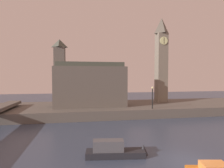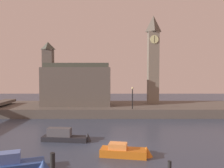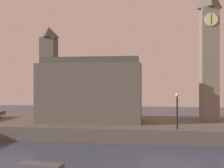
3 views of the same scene
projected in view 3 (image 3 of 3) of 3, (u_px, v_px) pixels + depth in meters
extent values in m
cube|color=#5B544C|center=(146.00, 128.00, 32.69)|extent=(70.00, 12.00, 1.50)
cube|color=slate|center=(209.00, 65.00, 33.52)|extent=(2.04, 2.04, 13.86)
cylinder|color=beige|center=(211.00, 19.00, 32.45)|extent=(1.55, 0.12, 1.55)
cube|color=black|center=(211.00, 19.00, 32.38)|extent=(0.07, 0.04, 1.24)
cube|color=#5B544C|center=(90.00, 93.00, 32.84)|extent=(12.27, 5.01, 6.93)
cube|color=#5B544C|center=(49.00, 79.00, 33.51)|extent=(1.79, 1.79, 10.21)
pyramid|color=#474C42|center=(49.00, 33.00, 33.51)|extent=(1.97, 1.97, 1.38)
cube|color=#42473D|center=(90.00, 61.00, 32.84)|extent=(11.66, 3.00, 0.80)
cylinder|color=black|center=(177.00, 113.00, 27.27)|extent=(0.16, 0.16, 3.25)
sphere|color=#F2E099|center=(177.00, 95.00, 27.27)|extent=(0.36, 0.36, 0.36)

